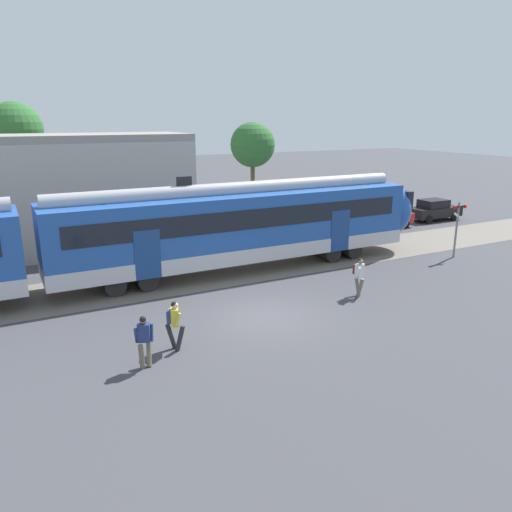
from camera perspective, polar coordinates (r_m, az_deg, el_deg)
name	(u,v)px	position (r m, az deg, el deg)	size (l,w,h in m)	color
ground_plane	(264,317)	(18.96, 0.92, -7.01)	(160.00, 160.00, 0.00)	#424247
pedestrian_navy	(144,338)	(15.34, -12.65, -9.14)	(0.65, 0.57, 1.67)	#6B6051
pedestrian_yellow	(174,321)	(16.28, -9.33, -7.37)	(0.59, 0.63, 1.67)	#28282D
pedestrian_white	(359,274)	(21.23, 11.70, -1.99)	(0.54, 0.69, 1.67)	#6B6051
parked_car_red	(384,217)	(34.96, 14.40, 4.37)	(4.02, 1.79, 1.54)	#B22323
parked_car_black	(434,210)	(38.73, 19.68, 5.00)	(4.04, 1.83, 1.54)	black
crossing_signal	(458,221)	(28.49, 22.05, 3.77)	(0.96, 0.22, 3.00)	gray
background_building	(56,194)	(29.78, -21.87, 6.60)	(14.59, 5.00, 9.20)	#B2A899
street_tree_right	(253,145)	(37.24, -0.39, 12.54)	(3.26, 3.26, 6.98)	brown
street_tree_left	(15,130)	(35.14, -25.83, 12.82)	(3.37, 3.37, 8.25)	brown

